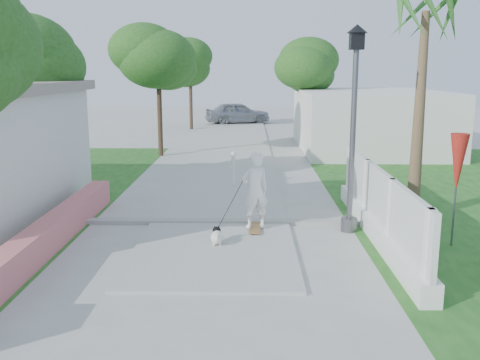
{
  "coord_description": "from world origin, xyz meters",
  "views": [
    {
      "loc": [
        0.68,
        -5.94,
        3.53
      ],
      "look_at": [
        0.48,
        5.75,
        1.1
      ],
      "focal_mm": 40.0,
      "sensor_mm": 36.0,
      "label": 1
    }
  ],
  "objects_px": {
    "skateboarder": "(243,197)",
    "street_lamp": "(353,122)",
    "patio_umbrella": "(458,165)",
    "parked_car": "(238,113)",
    "dog": "(217,236)",
    "bollard": "(233,168)"
  },
  "relations": [
    {
      "from": "bollard",
      "to": "parked_car",
      "type": "distance_m",
      "value": 19.28
    },
    {
      "from": "patio_umbrella",
      "to": "skateboarder",
      "type": "bearing_deg",
      "value": 170.6
    },
    {
      "from": "bollard",
      "to": "dog",
      "type": "bearing_deg",
      "value": -91.73
    },
    {
      "from": "street_lamp",
      "to": "dog",
      "type": "relative_size",
      "value": 7.75
    },
    {
      "from": "skateboarder",
      "to": "dog",
      "type": "xyz_separation_m",
      "value": [
        -0.52,
        -0.8,
        -0.62
      ]
    },
    {
      "from": "bollard",
      "to": "patio_umbrella",
      "type": "distance_m",
      "value": 7.25
    },
    {
      "from": "dog",
      "to": "skateboarder",
      "type": "bearing_deg",
      "value": 51.92
    },
    {
      "from": "patio_umbrella",
      "to": "parked_car",
      "type": "relative_size",
      "value": 0.55
    },
    {
      "from": "bollard",
      "to": "skateboarder",
      "type": "xyz_separation_m",
      "value": [
        0.35,
        -4.8,
        0.25
      ]
    },
    {
      "from": "skateboarder",
      "to": "parked_car",
      "type": "height_order",
      "value": "skateboarder"
    },
    {
      "from": "bollard",
      "to": "parked_car",
      "type": "height_order",
      "value": "parked_car"
    },
    {
      "from": "patio_umbrella",
      "to": "parked_car",
      "type": "bearing_deg",
      "value": 101.16
    },
    {
      "from": "bollard",
      "to": "skateboarder",
      "type": "distance_m",
      "value": 4.82
    },
    {
      "from": "parked_car",
      "to": "dog",
      "type": "bearing_deg",
      "value": 164.2
    },
    {
      "from": "street_lamp",
      "to": "skateboarder",
      "type": "distance_m",
      "value": 2.85
    },
    {
      "from": "street_lamp",
      "to": "parked_car",
      "type": "xyz_separation_m",
      "value": [
        -2.99,
        23.78,
        -1.71
      ]
    },
    {
      "from": "bollard",
      "to": "skateboarder",
      "type": "height_order",
      "value": "skateboarder"
    },
    {
      "from": "bollard",
      "to": "parked_car",
      "type": "xyz_separation_m",
      "value": [
        -0.29,
        19.28,
        0.13
      ]
    },
    {
      "from": "skateboarder",
      "to": "dog",
      "type": "bearing_deg",
      "value": 35.74
    },
    {
      "from": "street_lamp",
      "to": "parked_car",
      "type": "distance_m",
      "value": 24.02
    },
    {
      "from": "bollard",
      "to": "skateboarder",
      "type": "bearing_deg",
      "value": -85.78
    },
    {
      "from": "skateboarder",
      "to": "street_lamp",
      "type": "bearing_deg",
      "value": 165.98
    }
  ]
}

